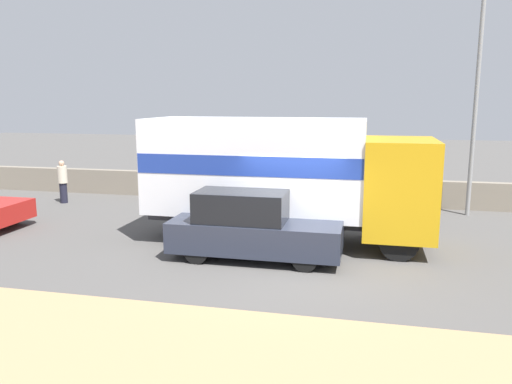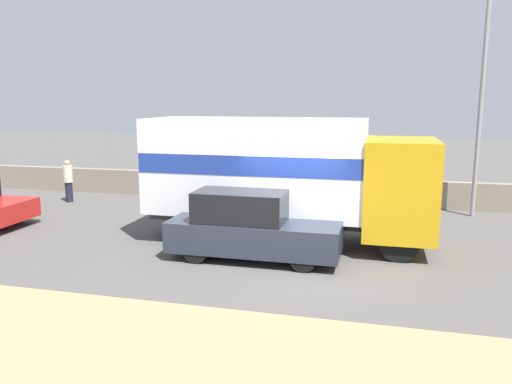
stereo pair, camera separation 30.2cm
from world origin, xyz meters
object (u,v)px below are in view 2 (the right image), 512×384
(car_hatchback, at_px, (252,226))
(pedestrian, at_px, (68,180))
(street_lamp, at_px, (483,73))
(box_truck, at_px, (283,172))

(car_hatchback, height_order, pedestrian, car_hatchback)
(car_hatchback, bearing_deg, street_lamp, 45.15)
(box_truck, bearing_deg, car_hatchback, -106.88)
(street_lamp, xyz_separation_m, box_truck, (-5.51, -4.46, -2.71))
(street_lamp, height_order, pedestrian, street_lamp)
(street_lamp, height_order, box_truck, street_lamp)
(pedestrian, bearing_deg, box_truck, -20.45)
(street_lamp, xyz_separation_m, car_hatchback, (-5.97, -6.01, -3.82))
(pedestrian, bearing_deg, car_hatchback, -30.06)
(street_lamp, distance_m, box_truck, 7.59)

